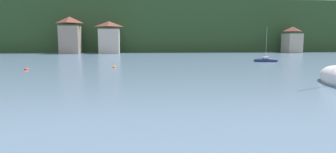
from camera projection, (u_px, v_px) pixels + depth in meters
name	position (u px, v px, depth m)	size (l,w,h in m)	color
wooded_hillside	(161.00, 34.00, 135.22)	(352.00, 76.77, 46.07)	#2D4C28
shore_building_west	(70.00, 36.00, 83.05)	(5.62, 5.49, 10.36)	gray
shore_building_westcentral	(109.00, 38.00, 83.68)	(5.98, 4.58, 9.10)	beige
shore_building_central	(292.00, 40.00, 89.19)	(4.47, 5.74, 7.86)	#BCB29E
sailboat_far_7	(266.00, 60.00, 50.62)	(4.31, 1.99, 6.29)	navy
mooring_buoy_near	(114.00, 68.00, 39.70)	(0.52, 0.52, 0.52)	orange
mooring_buoy_mid	(26.00, 70.00, 36.51)	(0.57, 0.57, 0.57)	red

